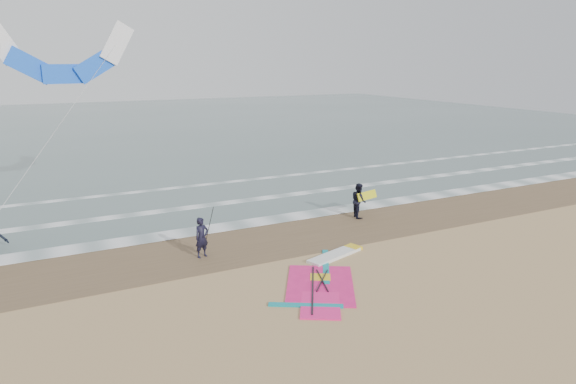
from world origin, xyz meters
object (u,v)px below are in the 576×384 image
windsurf_rig (326,276)px  person_walking (359,200)px  person_standing (202,238)px  surf_kite (63,58)px

windsurf_rig → person_walking: size_ratio=3.24×
person_standing → person_walking: size_ratio=0.94×
person_walking → windsurf_rig: bearing=151.5°
windsurf_rig → surf_kite: size_ratio=0.68×
person_standing → windsurf_rig: bearing=-66.0°
windsurf_rig → person_walking: bearing=47.0°
person_walking → surf_kite: surf_kite is taller
person_walking → surf_kite: bearing=77.0°
person_standing → person_walking: person_walking is taller
windsurf_rig → surf_kite: bearing=120.9°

